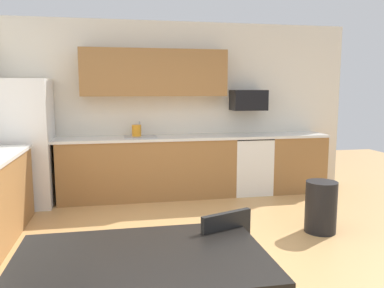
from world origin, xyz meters
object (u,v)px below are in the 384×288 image
at_px(oven_range, 249,164).
at_px(dining_table, 142,266).
at_px(chair_near_table, 236,269).
at_px(microwave, 248,100).
at_px(trash_bin, 321,207).
at_px(kettle, 137,131).
at_px(refrigerator, 24,143).

height_order(oven_range, dining_table, oven_range).
bearing_deg(chair_near_table, microwave, 69.96).
bearing_deg(chair_near_table, trash_bin, 47.66).
bearing_deg(dining_table, kettle, 87.40).
xyz_separation_m(microwave, chair_near_table, (-1.34, -3.67, -0.98)).
distance_m(refrigerator, trash_bin, 4.06).
xyz_separation_m(microwave, kettle, (-1.78, -0.05, -0.46)).
bearing_deg(chair_near_table, oven_range, 69.44).
height_order(chair_near_table, trash_bin, chair_near_table).
bearing_deg(kettle, trash_bin, -43.29).
height_order(oven_range, chair_near_table, oven_range).
distance_m(refrigerator, chair_near_table, 4.06).
bearing_deg(dining_table, oven_range, 62.69).
bearing_deg(oven_range, refrigerator, -178.64).
distance_m(refrigerator, oven_range, 3.40).
distance_m(chair_near_table, kettle, 3.69).
height_order(microwave, dining_table, microwave).
distance_m(microwave, chair_near_table, 4.03).
bearing_deg(microwave, oven_range, -90.00).
xyz_separation_m(microwave, dining_table, (-1.96, -3.89, -0.80)).
height_order(dining_table, trash_bin, dining_table).
height_order(dining_table, chair_near_table, chair_near_table).
bearing_deg(refrigerator, chair_near_table, -59.84).
bearing_deg(dining_table, chair_near_table, 19.45).
xyz_separation_m(refrigerator, dining_table, (1.41, -3.71, -0.22)).
height_order(microwave, kettle, microwave).
relative_size(dining_table, kettle, 7.00).
xyz_separation_m(oven_range, kettle, (-1.78, 0.05, 0.56)).
bearing_deg(microwave, kettle, -178.39).
bearing_deg(trash_bin, microwave, 96.77).
height_order(chair_near_table, kettle, kettle).
distance_m(oven_range, dining_table, 4.27).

